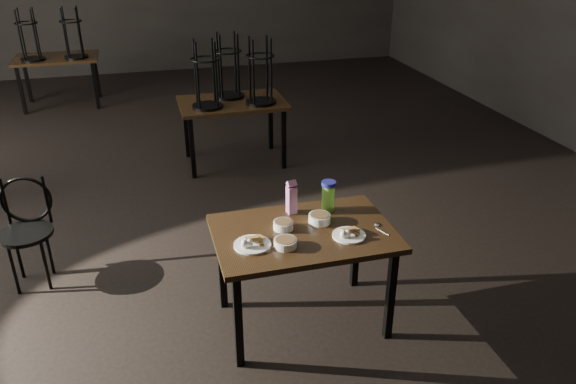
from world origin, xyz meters
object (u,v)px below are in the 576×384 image
object	(u,v)px
juice_carton	(292,198)
water_bottle	(328,196)
bentwood_chair	(26,223)
main_table	(304,241)

from	to	relation	value
juice_carton	water_bottle	world-z (taller)	juice_carton
juice_carton	water_bottle	xyz separation A→B (m)	(0.26, -0.03, -0.00)
water_bottle	bentwood_chair	xyz separation A→B (m)	(-2.17, 0.83, -0.36)
juice_carton	bentwood_chair	distance (m)	2.10
juice_carton	water_bottle	bearing A→B (deg)	-7.09
main_table	water_bottle	size ratio (longest dim) A/B	5.34
main_table	juice_carton	world-z (taller)	juice_carton
main_table	water_bottle	world-z (taller)	water_bottle
bentwood_chair	juice_carton	bearing A→B (deg)	-16.97
main_table	bentwood_chair	xyz separation A→B (m)	(-1.91, 1.07, -0.16)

